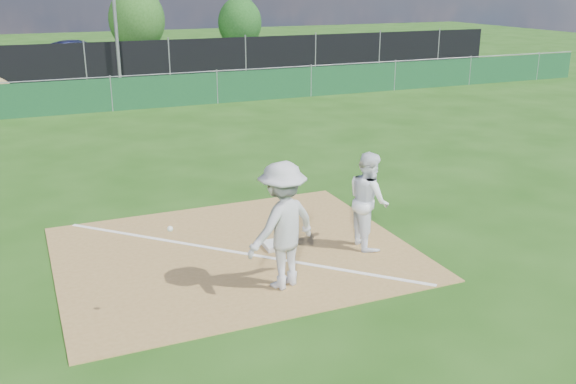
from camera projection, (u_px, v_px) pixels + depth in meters
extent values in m
plane|color=#1B440E|center=(138.00, 141.00, 19.09)|extent=(90.00, 90.00, 0.00)
cube|color=olive|center=(235.00, 253.00, 11.22)|extent=(6.00, 5.00, 0.02)
cube|color=white|center=(235.00, 252.00, 11.22)|extent=(5.01, 5.01, 0.01)
cube|color=#103C1E|center=(111.00, 95.00, 23.27)|extent=(44.00, 0.05, 1.20)
cube|color=black|center=(85.00, 62.00, 30.16)|extent=(46.00, 0.04, 1.80)
cube|color=black|center=(76.00, 69.00, 34.81)|extent=(46.00, 9.00, 0.01)
cube|color=silver|center=(276.00, 245.00, 11.41)|extent=(0.44, 0.44, 0.09)
imported|color=silver|center=(282.00, 225.00, 9.71)|extent=(1.47, 1.16, 1.99)
sphere|color=white|center=(170.00, 229.00, 8.65)|extent=(0.08, 0.08, 0.08)
imported|color=white|center=(369.00, 200.00, 11.28)|extent=(0.77, 0.92, 1.74)
imported|color=black|center=(78.00, 56.00, 33.31)|extent=(5.05, 3.29, 1.57)
imported|color=black|center=(176.00, 52.00, 36.43)|extent=(5.10, 3.38, 1.37)
cylinder|color=#382316|center=(139.00, 45.00, 41.34)|extent=(0.24, 0.24, 1.18)
ellipsoid|color=#1F4C15|center=(137.00, 20.00, 40.85)|extent=(3.55, 3.55, 4.08)
cylinder|color=#382316|center=(240.00, 42.00, 44.15)|extent=(0.24, 0.24, 0.99)
ellipsoid|color=#154313|center=(240.00, 23.00, 43.74)|extent=(2.97, 2.97, 3.41)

